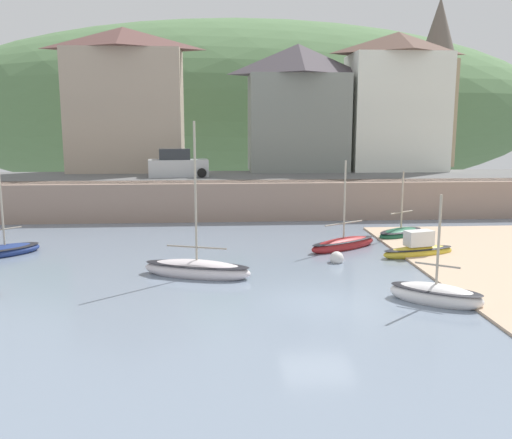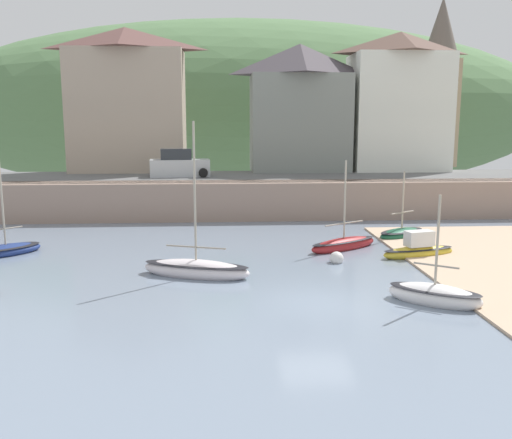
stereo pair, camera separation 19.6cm
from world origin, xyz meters
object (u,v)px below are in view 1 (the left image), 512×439
waterfront_building_left (125,100)px  parked_car_near_slipway (178,165)px  waterfront_building_centre (298,107)px  sailboat_nearest_shore (5,250)px  sailboat_white_hull (343,244)px  church_with_spire (437,81)px  motorboat_with_cabin (436,295)px  mooring_buoy (337,258)px  sailboat_blue_trim (418,249)px  sailboat_tall_mast (197,269)px  sailboat_far_left (401,233)px  waterfront_building_right (396,101)px

waterfront_building_left → parked_car_near_slipway: size_ratio=2.52×
waterfront_building_centre → sailboat_nearest_shore: waterfront_building_centre is taller
waterfront_building_left → sailboat_nearest_shore: size_ratio=1.77×
sailboat_white_hull → waterfront_building_left: bearing=95.1°
sailboat_white_hull → parked_car_near_slipway: 15.82m
church_with_spire → motorboat_with_cabin: size_ratio=3.59×
church_with_spire → sailboat_nearest_shore: 37.00m
church_with_spire → sailboat_white_hull: 26.42m
parked_car_near_slipway → mooring_buoy: parked_car_near_slipway is taller
sailboat_nearest_shore → parked_car_near_slipway: size_ratio=1.43×
church_with_spire → sailboat_white_hull: bearing=-120.7°
sailboat_nearest_shore → sailboat_white_hull: (16.08, 0.14, 0.02)m
waterfront_building_left → sailboat_blue_trim: size_ratio=2.85×
sailboat_blue_trim → motorboat_with_cabin: motorboat_with_cabin is taller
sailboat_white_hull → mooring_buoy: 2.76m
parked_car_near_slipway → mooring_buoy: size_ratio=6.89×
church_with_spire → sailboat_blue_trim: size_ratio=3.74×
motorboat_with_cabin → sailboat_tall_mast: 9.16m
sailboat_far_left → mooring_buoy: size_ratio=6.01×
waterfront_building_right → mooring_buoy: bearing=-113.8°
sailboat_tall_mast → motorboat_with_cabin: bearing=-6.6°
sailboat_nearest_shore → sailboat_tall_mast: sailboat_tall_mast is taller
waterfront_building_left → motorboat_with_cabin: 30.28m
waterfront_building_centre → sailboat_far_left: bearing=-76.0°
waterfront_building_left → sailboat_far_left: bearing=-40.9°
sailboat_far_left → parked_car_near_slipway: size_ratio=0.87×
sailboat_tall_mast → sailboat_blue_trim: bearing=33.5°
waterfront_building_right → motorboat_with_cabin: waterfront_building_right is taller
sailboat_tall_mast → sailboat_far_left: bearing=51.8°
waterfront_building_left → sailboat_nearest_shore: bearing=-99.8°
parked_car_near_slipway → sailboat_tall_mast: bearing=-89.3°
sailboat_tall_mast → parked_car_near_slipway: 17.49m
waterfront_building_centre → sailboat_tall_mast: (-7.07, -21.64, -7.02)m
sailboat_blue_trim → sailboat_tall_mast: bearing=-179.8°
sailboat_blue_trim → sailboat_nearest_shore: size_ratio=0.62×
waterfront_building_left → sailboat_far_left: (16.83, -14.60, -7.62)m
sailboat_blue_trim → mooring_buoy: 4.11m
sailboat_blue_trim → sailboat_white_hull: 3.57m
waterfront_building_left → parked_car_near_slipway: (4.16, -4.50, -4.64)m
sailboat_white_hull → church_with_spire: bearing=27.1°
waterfront_building_centre → waterfront_building_right: (7.77, 0.00, 0.46)m
waterfront_building_centre → waterfront_building_left: bearing=180.0°
mooring_buoy → sailboat_far_left: bearing=48.5°
church_with_spire → mooring_buoy: size_ratio=22.85×
waterfront_building_centre → sailboat_far_left: waterfront_building_centre is taller
sailboat_far_left → sailboat_nearest_shore: sailboat_nearest_shore is taller
church_with_spire → sailboat_far_left: (-8.88, -18.60, -9.46)m
parked_car_near_slipway → mooring_buoy: bearing=-68.1°
waterfront_building_centre → sailboat_far_left: (3.64, -14.60, -7.09)m
parked_car_near_slipway → sailboat_nearest_shore: bearing=-124.9°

